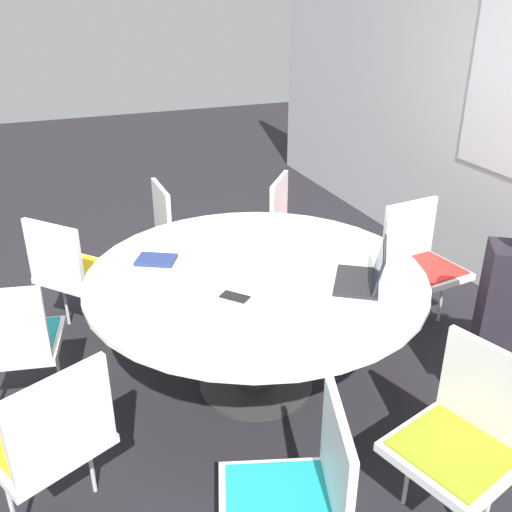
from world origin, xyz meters
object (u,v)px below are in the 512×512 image
Objects in this scene: chair_5 at (12,339)px; laptop at (366,274)px; chair_2 at (295,225)px; chair_8 at (465,433)px; chair_3 at (181,229)px; chair_4 at (72,268)px; chair_6 at (50,435)px; cell_phone at (235,297)px; chair_7 at (298,494)px; chair_1 at (420,257)px; spiral_notebook at (156,260)px.

laptop is (0.52, 1.72, 0.28)m from chair_5.
laptop is (1.35, -0.25, 0.28)m from chair_2.
chair_2 is 1.00× the size of chair_8.
chair_2 is 1.00× the size of chair_3.
chair_2 and chair_8 have the same top height.
chair_4 and chair_6 have the same top height.
laptop is at bearing 80.03° from cell_phone.
chair_3 is 2.50m from chair_8.
chair_6 is 1.64m from chair_8.
cell_phone is at bearing 1.58° from chair_2.
chair_5 is 2.06× the size of laptop.
chair_7 is (2.47, -0.25, 0.00)m from chair_3.
chair_1 and chair_5 have the same top height.
chair_5 is 0.79m from chair_6.
chair_7 is at bearing -26.71° from chair_4.
chair_1 is at bearing -5.89° from chair_6.
chair_1 reaches higher than cell_phone.
chair_5 is 0.83m from spiral_notebook.
chair_1 and chair_2 have the same top height.
chair_4 is at bearing -97.91° from laptop.
chair_4 reaches higher than spiral_notebook.
chair_3 and chair_8 have the same top height.
chair_1 is at bearing 85.92° from spiral_notebook.
chair_3 is (-1.04, -1.33, 0.00)m from chair_1.
chair_7 is 1.00× the size of chair_8.
cell_phone is at bearing -5.05° from chair_3.
chair_6 is 1.00× the size of chair_8.
chair_5 is at bearing 33.99° from chair_8.
chair_5 is at bearing -68.59° from chair_4.
chair_4 is (-0.69, -2.12, 0.00)m from chair_1.
laptop reaches higher than cell_phone.
spiral_notebook is 0.60m from cell_phone.
chair_7 is at bearing 4.73° from spiral_notebook.
chair_5 is at bearing -72.65° from laptop.
chair_8 is at bearing -27.83° from chair_5.
laptop reaches higher than chair_5.
spiral_notebook is (-0.66, -0.93, -0.04)m from laptop.
chair_3 and chair_5 have the same top height.
cell_phone is (1.10, 0.69, 0.23)m from chair_4.
chair_2 is 1.61m from chair_4.
chair_2 is 2.45m from chair_6.
chair_2 is 2.14m from chair_5.
chair_6 is 1.00× the size of chair_7.
chair_3 is at bearing 12.62° from chair_7.
chair_3 is at bearing 72.83° from chair_4.
laptop is (1.58, 0.56, 0.28)m from chair_3.
chair_2 is 2.06× the size of laptop.
chair_6 is at bearing -35.40° from spiral_notebook.
chair_6 is at bearing -46.39° from laptop.
cell_phone is at bearing -2.11° from chair_6.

